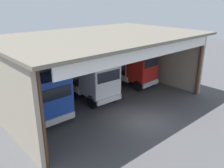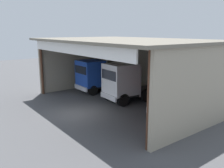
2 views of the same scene
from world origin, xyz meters
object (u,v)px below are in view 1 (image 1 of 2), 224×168
object	(u,v)px
truck_white_center_bay	(97,81)
oil_drum	(48,91)
truck_red_center_right_bay	(140,68)
truck_blue_left_bay	(47,98)
tool_cart	(92,80)

from	to	relation	value
truck_white_center_bay	oil_drum	bearing A→B (deg)	-54.05
truck_white_center_bay	truck_red_center_right_bay	distance (m)	5.32
truck_red_center_right_bay	oil_drum	world-z (taller)	truck_red_center_right_bay
truck_red_center_right_bay	oil_drum	size ratio (longest dim) A/B	4.73
truck_red_center_right_bay	oil_drum	distance (m)	8.86
truck_white_center_bay	truck_red_center_right_bay	world-z (taller)	truck_red_center_right_bay
truck_blue_left_bay	truck_red_center_right_bay	world-z (taller)	truck_red_center_right_bay
truck_red_center_right_bay	tool_cart	xyz separation A→B (m)	(-3.12, 3.65, -1.39)
truck_blue_left_bay	truck_white_center_bay	world-z (taller)	truck_blue_left_bay
oil_drum	truck_red_center_right_bay	bearing A→B (deg)	-26.68
truck_white_center_bay	oil_drum	xyz separation A→B (m)	(-2.49, 3.95, -1.37)
truck_white_center_bay	tool_cart	size ratio (longest dim) A/B	5.45
truck_red_center_right_bay	tool_cart	world-z (taller)	truck_red_center_right_bay
truck_red_center_right_bay	truck_white_center_bay	bearing A→B (deg)	-1.45
truck_red_center_right_bay	truck_blue_left_bay	bearing A→B (deg)	-0.07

